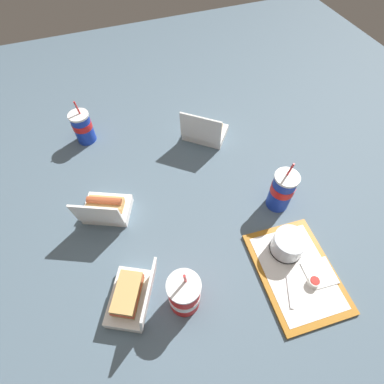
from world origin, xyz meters
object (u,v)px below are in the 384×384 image
ketchup_cup (314,282)px  food_tray (296,272)px  cake_container (288,244)px  clamshell_sandwich_corner (131,296)px  clamshell_hotdog_center (106,208)px  soda_cup_center (282,190)px  soda_cup_back (184,294)px  clamshell_hotdog_left (205,130)px  plastic_fork (290,292)px  soda_cup_left (83,127)px

ketchup_cup → food_tray: bearing=28.1°
cake_container → clamshell_sandwich_corner: size_ratio=0.49×
clamshell_hotdog_center → soda_cup_center: soda_cup_center is taller
food_tray → ketchup_cup: bearing=-151.9°
ketchup_cup → soda_cup_back: size_ratio=0.18×
clamshell_hotdog_left → soda_cup_center: (-0.46, -0.13, 0.05)m
plastic_fork → cake_container: bearing=-1.3°
clamshell_hotdog_center → ketchup_cup: bearing=-131.1°
clamshell_hotdog_left → soda_cup_center: 0.49m
cake_container → clamshell_hotdog_center: size_ratio=0.52×
food_tray → cake_container: cake_container is taller
soda_cup_back → clamshell_sandwich_corner: bearing=68.4°
clamshell_sandwich_corner → soda_cup_center: size_ratio=1.00×
soda_cup_center → clamshell_sandwich_corner: bearing=105.3°
clamshell_hotdog_center → clamshell_hotdog_left: bearing=-62.3°
soda_cup_back → soda_cup_left: bearing=11.9°
clamshell_sandwich_corner → soda_cup_left: size_ratio=1.12×
food_tray → ketchup_cup: ketchup_cup is taller
clamshell_sandwich_corner → soda_cup_left: 0.82m
ketchup_cup → clamshell_hotdog_center: (0.53, 0.60, 0.01)m
clamshell_sandwich_corner → soda_cup_center: 0.67m
cake_container → clamshell_hotdog_center: (0.38, 0.58, -0.01)m
plastic_fork → soda_cup_center: soda_cup_center is taller
clamshell_hotdog_left → soda_cup_back: size_ratio=1.08×
clamshell_sandwich_corner → soda_cup_back: (-0.06, -0.16, 0.04)m
soda_cup_left → soda_cup_back: bearing=-168.1°
clamshell_sandwich_corner → soda_cup_left: soda_cup_left is taller
cake_container → clamshell_sandwich_corner: clamshell_sandwich_corner is taller
plastic_fork → soda_cup_back: 0.36m
clamshell_hotdog_left → soda_cup_back: soda_cup_back is taller
clamshell_hotdog_left → soda_cup_center: soda_cup_center is taller
food_tray → clamshell_hotdog_center: clamshell_hotdog_center is taller
clamshell_hotdog_center → food_tray: bearing=-129.4°
soda_cup_left → ketchup_cup: bearing=-147.8°
ketchup_cup → clamshell_hotdog_left: (0.80, 0.08, 0.01)m
clamshell_hotdog_center → soda_cup_left: size_ratio=1.06×
plastic_fork → soda_cup_left: 1.11m
ketchup_cup → soda_cup_left: bearing=32.2°
clamshell_hotdog_center → clamshell_sandwich_corner: 0.37m
soda_cup_back → cake_container: bearing=-83.6°
ketchup_cup → clamshell_hotdog_left: clamshell_hotdog_left is taller
clamshell_sandwich_corner → soda_cup_back: size_ratio=1.05×
soda_cup_left → food_tray: bearing=-147.5°
cake_container → clamshell_hotdog_left: bearing=4.9°
clamshell_hotdog_center → clamshell_sandwich_corner: (-0.37, -0.01, 0.00)m
clamshell_sandwich_corner → soda_cup_center: soda_cup_center is taller
soda_cup_center → soda_cup_back: size_ratio=1.05×
plastic_fork → clamshell_hotdog_center: clamshell_hotdog_center is taller
food_tray → soda_cup_center: 0.31m
clamshell_hotdog_center → soda_cup_left: bearing=1.6°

